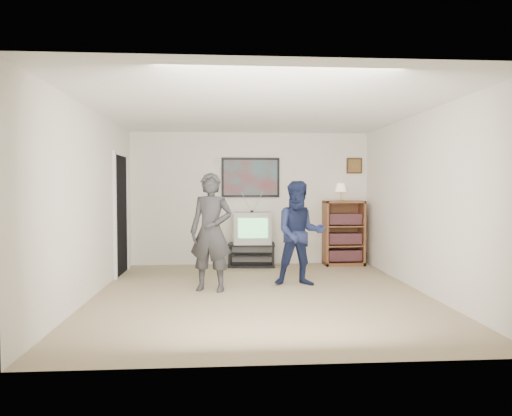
{
  "coord_description": "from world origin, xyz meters",
  "views": [
    {
      "loc": [
        -0.48,
        -6.15,
        1.45
      ],
      "look_at": [
        -0.02,
        0.7,
        1.15
      ],
      "focal_mm": 32.0,
      "sensor_mm": 36.0,
      "label": 1
    }
  ],
  "objects": [
    {
      "name": "person_short",
      "position": [
        0.62,
        0.53,
        0.78
      ],
      "size": [
        0.78,
        0.62,
        1.56
      ],
      "primitive_type": "imported",
      "rotation": [
        0.0,
        0.0,
        -0.04
      ],
      "color": "#171E3F",
      "rests_on": "room_shell"
    },
    {
      "name": "poster",
      "position": [
        0.0,
        2.48,
        1.65
      ],
      "size": [
        1.1,
        0.03,
        0.75
      ],
      "primitive_type": "cube",
      "color": "black",
      "rests_on": "room_shell"
    },
    {
      "name": "table_lamp",
      "position": [
        1.7,
        2.31,
        1.38
      ],
      "size": [
        0.21,
        0.21,
        0.33
      ],
      "primitive_type": null,
      "color": "#F3E6B8",
      "rests_on": "bookshelf"
    },
    {
      "name": "media_stand",
      "position": [
        0.0,
        2.23,
        0.21
      ],
      "size": [
        0.89,
        0.54,
        0.43
      ],
      "rotation": [
        0.0,
        0.0,
        -0.08
      ],
      "color": "black",
      "rests_on": "room_shell"
    },
    {
      "name": "room_shell",
      "position": [
        0.0,
        0.35,
        1.25
      ],
      "size": [
        4.51,
        5.0,
        2.51
      ],
      "color": "#947D5E",
      "rests_on": "ground"
    },
    {
      "name": "crt_television",
      "position": [
        0.01,
        2.23,
        0.72
      ],
      "size": [
        0.69,
        0.59,
        0.58
      ],
      "primitive_type": null,
      "rotation": [
        0.0,
        0.0,
        -0.02
      ],
      "color": "#A0A09B",
      "rests_on": "media_stand"
    },
    {
      "name": "bookshelf",
      "position": [
        1.75,
        2.28,
        0.61
      ],
      "size": [
        0.74,
        0.42,
        1.21
      ],
      "primitive_type": null,
      "color": "brown",
      "rests_on": "room_shell"
    },
    {
      "name": "controller_right",
      "position": [
        0.57,
        0.72,
        1.13
      ],
      "size": [
        0.08,
        0.13,
        0.04
      ],
      "primitive_type": "cube",
      "rotation": [
        0.0,
        0.0,
        0.36
      ],
      "color": "white",
      "rests_on": "person_short"
    },
    {
      "name": "doorway",
      "position": [
        -2.23,
        1.6,
        1.0
      ],
      "size": [
        0.03,
        0.85,
        2.0
      ],
      "primitive_type": "cube",
      "color": "black",
      "rests_on": "room_shell"
    },
    {
      "name": "controller_left",
      "position": [
        -0.71,
        0.49,
        1.28
      ],
      "size": [
        0.07,
        0.12,
        0.03
      ],
      "primitive_type": "cube",
      "rotation": [
        0.0,
        0.0,
        -0.34
      ],
      "color": "white",
      "rests_on": "person_tall"
    },
    {
      "name": "air_vent",
      "position": [
        -0.55,
        2.48,
        1.95
      ],
      "size": [
        0.28,
        0.02,
        0.14
      ],
      "primitive_type": "cube",
      "color": "white",
      "rests_on": "room_shell"
    },
    {
      "name": "person_tall",
      "position": [
        -0.68,
        0.26,
        0.83
      ],
      "size": [
        0.69,
        0.55,
        1.67
      ],
      "primitive_type": "imported",
      "rotation": [
        0.0,
        0.0,
        -0.27
      ],
      "color": "#2B2C2E",
      "rests_on": "room_shell"
    },
    {
      "name": "small_picture",
      "position": [
        2.0,
        2.48,
        1.88
      ],
      "size": [
        0.3,
        0.03,
        0.3
      ],
      "primitive_type": "cube",
      "color": "#401E14",
      "rests_on": "room_shell"
    }
  ]
}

